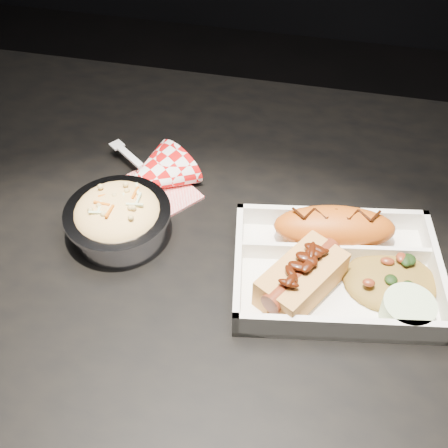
{
  "coord_description": "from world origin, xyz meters",
  "views": [
    {
      "loc": [
        0.1,
        -0.48,
        1.31
      ],
      "look_at": [
        0.0,
        -0.02,
        0.81
      ],
      "focal_mm": 45.0,
      "sensor_mm": 36.0,
      "label": 1
    }
  ],
  "objects_px": {
    "hotdog": "(302,277)",
    "napkin_fork": "(151,177)",
    "foil_coleslaw_cup": "(118,217)",
    "food_tray": "(335,273)",
    "fried_pastry": "(334,227)",
    "dining_table": "(225,285)"
  },
  "relations": [
    {
      "from": "hotdog",
      "to": "napkin_fork",
      "type": "relative_size",
      "value": 0.76
    },
    {
      "from": "hotdog",
      "to": "food_tray",
      "type": "bearing_deg",
      "value": -19.07
    },
    {
      "from": "dining_table",
      "to": "napkin_fork",
      "type": "xyz_separation_m",
      "value": [
        -0.13,
        0.09,
        0.11
      ]
    },
    {
      "from": "food_tray",
      "to": "foil_coleslaw_cup",
      "type": "distance_m",
      "value": 0.29
    },
    {
      "from": "foil_coleslaw_cup",
      "to": "napkin_fork",
      "type": "bearing_deg",
      "value": 82.81
    },
    {
      "from": "food_tray",
      "to": "fried_pastry",
      "type": "bearing_deg",
      "value": 90.0
    },
    {
      "from": "hotdog",
      "to": "napkin_fork",
      "type": "bearing_deg",
      "value": 88.42
    },
    {
      "from": "foil_coleslaw_cup",
      "to": "fried_pastry",
      "type": "bearing_deg",
      "value": 8.21
    },
    {
      "from": "hotdog",
      "to": "foil_coleslaw_cup",
      "type": "relative_size",
      "value": 0.91
    },
    {
      "from": "foil_coleslaw_cup",
      "to": "dining_table",
      "type": "bearing_deg",
      "value": 4.86
    },
    {
      "from": "fried_pastry",
      "to": "foil_coleslaw_cup",
      "type": "height_order",
      "value": "foil_coleslaw_cup"
    },
    {
      "from": "food_tray",
      "to": "hotdog",
      "type": "distance_m",
      "value": 0.06
    },
    {
      "from": "dining_table",
      "to": "hotdog",
      "type": "xyz_separation_m",
      "value": [
        0.11,
        -0.06,
        0.12
      ]
    },
    {
      "from": "fried_pastry",
      "to": "napkin_fork",
      "type": "xyz_separation_m",
      "value": [
        -0.26,
        0.06,
        -0.02
      ]
    },
    {
      "from": "fried_pastry",
      "to": "hotdog",
      "type": "distance_m",
      "value": 0.09
    },
    {
      "from": "dining_table",
      "to": "foil_coleslaw_cup",
      "type": "bearing_deg",
      "value": -175.14
    },
    {
      "from": "dining_table",
      "to": "fried_pastry",
      "type": "height_order",
      "value": "fried_pastry"
    },
    {
      "from": "hotdog",
      "to": "foil_coleslaw_cup",
      "type": "height_order",
      "value": "foil_coleslaw_cup"
    },
    {
      "from": "food_tray",
      "to": "fried_pastry",
      "type": "distance_m",
      "value": 0.06
    },
    {
      "from": "hotdog",
      "to": "foil_coleslaw_cup",
      "type": "bearing_deg",
      "value": 109.72
    },
    {
      "from": "fried_pastry",
      "to": "foil_coleslaw_cup",
      "type": "relative_size",
      "value": 1.12
    },
    {
      "from": "dining_table",
      "to": "fried_pastry",
      "type": "xyz_separation_m",
      "value": [
        0.14,
        0.03,
        0.12
      ]
    }
  ]
}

